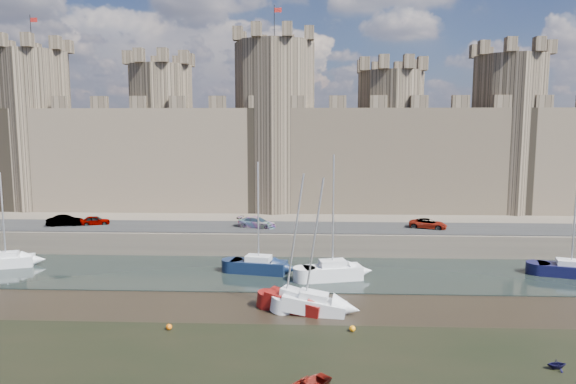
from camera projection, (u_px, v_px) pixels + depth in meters
The scene contains 17 objects.
water_channel at pixel (238, 272), 49.60m from camera, with size 160.00×12.00×0.08m, color black.
quay at pixel (268, 205), 85.13m from camera, with size 160.00×60.00×2.50m, color #4C443A.
road at pixel (249, 227), 59.20m from camera, with size 160.00×7.00×0.10m, color black.
castle at pixel (256, 144), 71.97m from camera, with size 108.50×11.00×29.00m.
car_0 at pixel (95, 221), 60.41m from camera, with size 1.34×3.32×1.13m, color gray.
car_1 at pixel (65, 221), 59.80m from camera, with size 1.38×3.96×1.30m, color gray.
car_2 at pixel (257, 223), 58.75m from camera, with size 1.80×4.42×1.28m, color gray.
car_3 at pixel (428, 224), 58.26m from camera, with size 1.93×4.18×1.16m, color gray.
sailboat_0 at pixel (6, 260), 51.32m from camera, with size 5.44×3.47×9.50m.
sailboat_1 at pixel (259, 265), 49.24m from camera, with size 5.62×3.00×10.68m.
sailboat_2 at pixel (332, 271), 47.06m from camera, with size 5.66×3.26×11.48m.
sailboat_3 at pixel (571, 269), 48.10m from camera, with size 6.01×3.75×9.84m.
sailboat_4 at pixel (295, 301), 39.16m from camera, with size 4.87×3.34×10.62m.
sailboat_5 at pixel (314, 304), 38.68m from camera, with size 5.01×2.49×10.36m.
dinghy_7 at pixel (557, 364), 29.72m from camera, with size 0.99×0.60×1.14m, color black.
buoy_1 at pixel (169, 327), 35.56m from camera, with size 0.42×0.42×0.42m, color #D85D09.
buoy_3 at pixel (352, 329), 35.24m from camera, with size 0.43×0.43×0.43m, color orange.
Camera 1 is at (6.96, -23.99, 13.94)m, focal length 32.00 mm.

